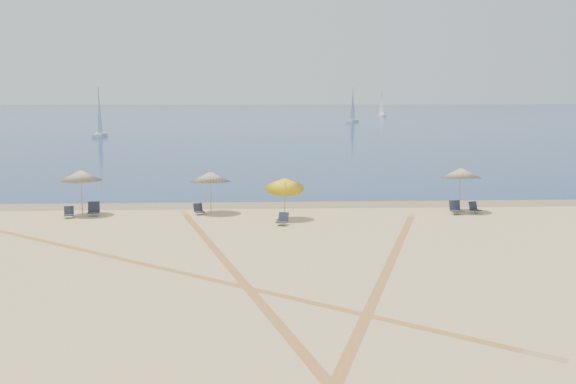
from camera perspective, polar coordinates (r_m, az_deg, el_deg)
The scene contains 17 objects.
ground at distance 17.15m, azimuth 3.47°, elevation -13.77°, with size 160.00×160.00×0.00m, color tan.
ocean at distance 240.91m, azimuth -2.47°, elevation 6.53°, with size 500.00×500.00×0.00m, color #0C2151.
wet_sand at distance 40.37m, azimuth -0.29°, elevation -1.03°, with size 500.00×500.00×0.00m, color olive.
umbrella_1 at distance 38.13m, azimuth -16.70°, elevation 1.33°, with size 2.16×2.16×2.48m.
umbrella_2 at distance 37.34m, azimuth -6.41°, elevation 1.26°, with size 2.16×2.19×2.33m.
umbrella_3 at distance 35.19m, azimuth -0.28°, elevation 0.72°, with size 2.00×2.07×2.43m.
umbrella_4 at distance 38.78m, azimuth 14.05°, elevation 1.53°, with size 2.20×2.23×2.49m.
chair_2 at distance 37.76m, azimuth -17.60°, elevation -1.64°, with size 0.61×0.67×0.60m.
chair_3 at distance 38.04m, azimuth -15.71°, elevation -1.40°, with size 0.70×0.79×0.73m.
chair_4 at distance 37.29m, azimuth -7.37°, elevation -1.45°, with size 0.68×0.72×0.59m.
chair_5 at distance 34.00m, azimuth -0.44°, elevation -2.28°, with size 0.70×0.75×0.62m.
chair_6 at distance 38.18m, azimuth 13.64°, elevation -1.31°, with size 0.68×0.77×0.72m.
chair_7 at distance 38.84m, azimuth 15.10°, elevation -1.27°, with size 0.68×0.73×0.61m.
sailboat_0 at distance 159.24m, azimuth 5.35°, elevation 6.58°, with size 3.56×5.37×7.92m.
sailboat_1 at distance 204.65m, azimuth 7.71°, elevation 6.78°, with size 2.09×4.82×6.96m.
sailboat_2 at distance 108.40m, azimuth -15.25°, elevation 5.59°, with size 1.28×5.00×7.45m.
tire_tracks at distance 24.56m, azimuth -2.56°, elevation -6.99°, with size 45.53×40.82×0.00m.
Camera 1 is at (-1.81, -15.82, 6.37)m, focal length 43.17 mm.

